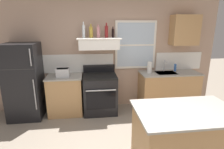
{
  "coord_description": "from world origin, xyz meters",
  "views": [
    {
      "loc": [
        -0.47,
        -2.13,
        2.03
      ],
      "look_at": [
        -0.05,
        1.2,
        1.1
      ],
      "focal_mm": 28.96,
      "sensor_mm": 36.0,
      "label": 1
    }
  ],
  "objects_px": {
    "bottle_champagne_gold_foil": "(91,32)",
    "bottle_red_label_wine": "(106,32)",
    "toaster": "(63,72)",
    "paper_towel_roll": "(150,68)",
    "refrigerator": "(24,82)",
    "dish_soap_bottle": "(175,68)",
    "bottle_rose_pink": "(98,32)",
    "stove_range": "(100,93)",
    "kitchen_island": "(184,139)",
    "bottle_clear_tall": "(84,31)",
    "bottle_balsamic_dark": "(113,33)"
  },
  "relations": [
    {
      "from": "toaster",
      "to": "bottle_balsamic_dark",
      "type": "relative_size",
      "value": 1.23
    },
    {
      "from": "bottle_champagne_gold_foil",
      "to": "bottle_balsamic_dark",
      "type": "bearing_deg",
      "value": 1.86
    },
    {
      "from": "stove_range",
      "to": "bottle_rose_pink",
      "type": "bearing_deg",
      "value": 94.57
    },
    {
      "from": "toaster",
      "to": "dish_soap_bottle",
      "type": "bearing_deg",
      "value": 3.66
    },
    {
      "from": "bottle_red_label_wine",
      "to": "kitchen_island",
      "type": "xyz_separation_m",
      "value": [
        0.9,
        -1.99,
        -1.42
      ]
    },
    {
      "from": "toaster",
      "to": "dish_soap_bottle",
      "type": "xyz_separation_m",
      "value": [
        2.7,
        0.17,
        -0.01
      ]
    },
    {
      "from": "bottle_balsamic_dark",
      "to": "kitchen_island",
      "type": "xyz_separation_m",
      "value": [
        0.75,
        -2.06,
        -1.39
      ]
    },
    {
      "from": "stove_range",
      "to": "bottle_red_label_wine",
      "type": "relative_size",
      "value": 3.39
    },
    {
      "from": "bottle_champagne_gold_foil",
      "to": "bottle_red_label_wine",
      "type": "height_order",
      "value": "bottle_red_label_wine"
    },
    {
      "from": "toaster",
      "to": "bottle_champagne_gold_foil",
      "type": "height_order",
      "value": "bottle_champagne_gold_foil"
    },
    {
      "from": "paper_towel_roll",
      "to": "toaster",
      "type": "bearing_deg",
      "value": -177.93
    },
    {
      "from": "dish_soap_bottle",
      "to": "kitchen_island",
      "type": "xyz_separation_m",
      "value": [
        -0.81,
        -2.05,
        -0.54
      ]
    },
    {
      "from": "bottle_clear_tall",
      "to": "paper_towel_roll",
      "type": "bearing_deg",
      "value": -2.18
    },
    {
      "from": "bottle_red_label_wine",
      "to": "dish_soap_bottle",
      "type": "xyz_separation_m",
      "value": [
        1.71,
        0.06,
        -0.88
      ]
    },
    {
      "from": "toaster",
      "to": "bottle_champagne_gold_foil",
      "type": "bearing_deg",
      "value": 14.19
    },
    {
      "from": "bottle_red_label_wine",
      "to": "dish_soap_bottle",
      "type": "relative_size",
      "value": 1.79
    },
    {
      "from": "bottle_balsamic_dark",
      "to": "bottle_champagne_gold_foil",
      "type": "bearing_deg",
      "value": -178.14
    },
    {
      "from": "bottle_clear_tall",
      "to": "bottle_balsamic_dark",
      "type": "distance_m",
      "value": 0.65
    },
    {
      "from": "refrigerator",
      "to": "bottle_rose_pink",
      "type": "relative_size",
      "value": 5.78
    },
    {
      "from": "refrigerator",
      "to": "stove_range",
      "type": "xyz_separation_m",
      "value": [
        1.65,
        0.02,
        -0.36
      ]
    },
    {
      "from": "refrigerator",
      "to": "bottle_rose_pink",
      "type": "height_order",
      "value": "bottle_rose_pink"
    },
    {
      "from": "bottle_rose_pink",
      "to": "dish_soap_bottle",
      "type": "bearing_deg",
      "value": 0.87
    },
    {
      "from": "refrigerator",
      "to": "bottle_rose_pink",
      "type": "xyz_separation_m",
      "value": [
        1.64,
        0.13,
        1.04
      ]
    },
    {
      "from": "bottle_red_label_wine",
      "to": "dish_soap_bottle",
      "type": "distance_m",
      "value": 1.93
    },
    {
      "from": "stove_range",
      "to": "kitchen_island",
      "type": "bearing_deg",
      "value": -60.7
    },
    {
      "from": "bottle_balsamic_dark",
      "to": "paper_towel_roll",
      "type": "relative_size",
      "value": 0.9
    },
    {
      "from": "bottle_red_label_wine",
      "to": "bottle_clear_tall",
      "type": "bearing_deg",
      "value": 177.6
    },
    {
      "from": "bottle_clear_tall",
      "to": "kitchen_island",
      "type": "xyz_separation_m",
      "value": [
        1.4,
        -2.01,
        -1.43
      ]
    },
    {
      "from": "toaster",
      "to": "stove_range",
      "type": "height_order",
      "value": "toaster"
    },
    {
      "from": "stove_range",
      "to": "bottle_rose_pink",
      "type": "height_order",
      "value": "bottle_rose_pink"
    },
    {
      "from": "bottle_rose_pink",
      "to": "paper_towel_roll",
      "type": "bearing_deg",
      "value": -3.41
    },
    {
      "from": "bottle_red_label_wine",
      "to": "bottle_rose_pink",
      "type": "bearing_deg",
      "value": 169.05
    },
    {
      "from": "bottle_rose_pink",
      "to": "dish_soap_bottle",
      "type": "distance_m",
      "value": 2.08
    },
    {
      "from": "paper_towel_roll",
      "to": "refrigerator",
      "type": "bearing_deg",
      "value": -178.78
    },
    {
      "from": "toaster",
      "to": "paper_towel_roll",
      "type": "xyz_separation_m",
      "value": [
        2.0,
        0.07,
        0.04
      ]
    },
    {
      "from": "stove_range",
      "to": "dish_soap_bottle",
      "type": "distance_m",
      "value": 1.96
    },
    {
      "from": "bottle_rose_pink",
      "to": "refrigerator",
      "type": "bearing_deg",
      "value": -175.42
    },
    {
      "from": "toaster",
      "to": "paper_towel_roll",
      "type": "height_order",
      "value": "paper_towel_roll"
    },
    {
      "from": "refrigerator",
      "to": "bottle_balsamic_dark",
      "type": "relative_size",
      "value": 6.86
    },
    {
      "from": "bottle_clear_tall",
      "to": "bottle_champagne_gold_foil",
      "type": "height_order",
      "value": "bottle_clear_tall"
    },
    {
      "from": "refrigerator",
      "to": "dish_soap_bottle",
      "type": "xyz_separation_m",
      "value": [
        3.53,
        0.16,
        0.17
      ]
    },
    {
      "from": "bottle_red_label_wine",
      "to": "bottle_champagne_gold_foil",
      "type": "bearing_deg",
      "value": 170.76
    },
    {
      "from": "bottle_clear_tall",
      "to": "dish_soap_bottle",
      "type": "relative_size",
      "value": 1.92
    },
    {
      "from": "paper_towel_roll",
      "to": "bottle_balsamic_dark",
      "type": "bearing_deg",
      "value": 172.92
    },
    {
      "from": "paper_towel_roll",
      "to": "dish_soap_bottle",
      "type": "bearing_deg",
      "value": 8.23
    },
    {
      "from": "toaster",
      "to": "bottle_clear_tall",
      "type": "xyz_separation_m",
      "value": [
        0.49,
        0.13,
        0.88
      ]
    },
    {
      "from": "bottle_rose_pink",
      "to": "paper_towel_roll",
      "type": "xyz_separation_m",
      "value": [
        1.2,
        -0.07,
        -0.82
      ]
    },
    {
      "from": "toaster",
      "to": "bottle_balsamic_dark",
      "type": "distance_m",
      "value": 1.43
    },
    {
      "from": "toaster",
      "to": "bottle_clear_tall",
      "type": "relative_size",
      "value": 0.86
    },
    {
      "from": "bottle_rose_pink",
      "to": "bottle_red_label_wine",
      "type": "distance_m",
      "value": 0.18
    }
  ]
}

